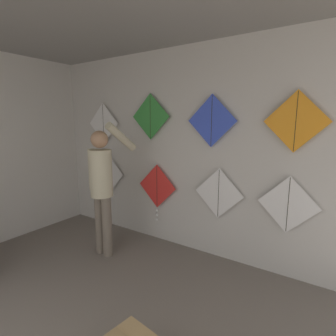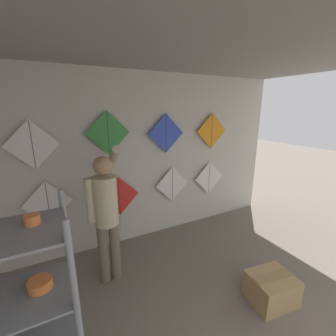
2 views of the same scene
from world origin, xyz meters
name	(u,v)px [view 1 (image 1 of 2)]	position (x,y,z in m)	size (l,w,h in m)	color
back_panel	(184,152)	(0.00, 3.99, 1.40)	(5.47, 0.06, 2.80)	beige
shopkeeper	(102,182)	(-0.77, 3.17, 1.02)	(0.46, 0.62, 1.81)	#726656
kite_0	(109,173)	(-1.42, 3.90, 0.94)	(0.66, 0.01, 0.66)	white
kite_1	(157,188)	(-0.41, 3.90, 0.83)	(0.66, 0.04, 0.87)	red
kite_2	(219,193)	(0.57, 3.90, 0.90)	(0.66, 0.01, 0.66)	white
kite_3	(288,205)	(1.40, 3.90, 0.90)	(0.66, 0.01, 0.66)	white
kite_4	(103,123)	(-1.50, 3.90, 1.78)	(0.66, 0.01, 0.66)	white
kite_5	(150,117)	(-0.52, 3.90, 1.88)	(0.66, 0.01, 0.66)	#338C38
kite_6	(212,121)	(0.45, 3.90, 1.83)	(0.66, 0.01, 0.66)	blue
kite_7	(296,122)	(1.41, 3.90, 1.82)	(0.66, 0.01, 0.66)	orange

